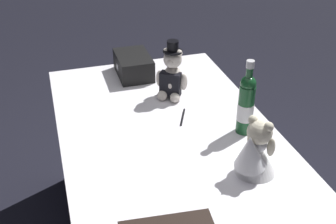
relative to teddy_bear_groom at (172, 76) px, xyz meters
name	(u,v)px	position (x,y,z in m)	size (l,w,h in m)	color
reception_table	(168,197)	(0.30, -0.11, -0.49)	(1.52, 0.93, 0.76)	white
teddy_bear_groom	(172,76)	(0.00, 0.00, 0.00)	(0.15, 0.15, 0.29)	beige
teddy_bear_bride	(255,151)	(0.66, 0.12, -0.01)	(0.19, 0.21, 0.23)	white
champagne_bottle	(246,103)	(0.39, 0.21, 0.03)	(0.07, 0.07, 0.34)	#164924
signing_pen	(183,116)	(0.21, -0.01, -0.11)	(0.14, 0.07, 0.01)	black
gift_case_black	(133,65)	(-0.29, -0.13, -0.05)	(0.26, 0.18, 0.12)	black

